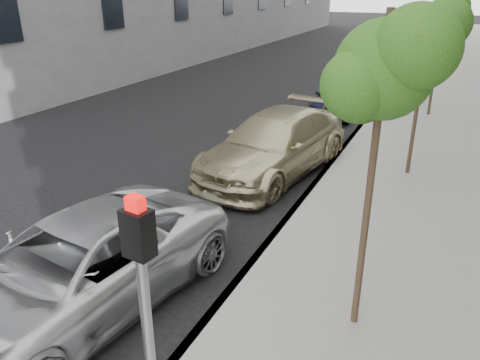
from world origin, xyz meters
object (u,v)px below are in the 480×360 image
Objects in this scene: tree_mid at (429,36)px; sedan_rear at (387,57)px; minivan at (77,268)px; sedan_blue at (338,97)px; tree_far at (445,16)px; sedan_black at (368,71)px; suv at (274,144)px; tree_near at (386,71)px; signal_pole at (146,317)px.

sedan_rear is (-3.33, 17.44, -2.99)m from tree_mid.
minivan reaches higher than sedan_blue.
sedan_blue is at bearing 120.64° from tree_mid.
tree_mid is 1.12× the size of sedan_blue.
sedan_black is at bearing 121.65° from tree_far.
suv is at bearing -91.74° from sedan_blue.
tree_near is 1.02× the size of sedan_rear.
sedan_black is at bearing 103.09° from signal_pole.
sedan_blue is (-3.33, -0.88, -3.03)m from tree_far.
tree_near is at bearing -81.05° from sedan_black.
signal_pole reaches higher than sedan_blue.
tree_near is at bearing 74.60° from signal_pole.
tree_far is 15.19m from minivan.
signal_pole is (-1.35, -16.16, -1.60)m from tree_far.
suv is at bearing 92.82° from minivan.
tree_near is 1.03× the size of tree_mid.
suv reaches higher than sedan_black.
sedan_blue is at bearing -90.78° from sedan_black.
minivan is at bearing 153.86° from signal_pole.
sedan_black is (0.66, 19.86, -0.08)m from minivan.
tree_mid is 12.84m from sedan_black.
suv reaches higher than minivan.
minivan is 13.48m from sedan_blue.
suv is (-3.38, 5.35, -3.03)m from tree_near.
tree_mid reaches higher than suv.
minivan is 25.29m from sedan_rear.
minivan reaches higher than sedan_black.
sedan_blue is 11.82m from sedan_rear.
minivan is (-4.07, -14.34, -2.95)m from tree_far.
sedan_black is (-0.02, 13.17, -0.14)m from suv.
suv is (-2.03, 8.51, -1.29)m from signal_pole.
tree_near is at bearing 26.89° from minivan.
minivan is (-4.07, -1.34, -3.09)m from tree_near.
sedan_blue is (-3.33, 12.12, -3.17)m from tree_near.
suv is at bearing -96.16° from sedan_rear.
suv is 1.37× the size of sedan_black.
sedan_black is at bearing 105.81° from tree_mid.
signal_pole reaches higher than minivan.
tree_mid reaches higher than sedan_black.
sedan_rear is at bearing 101.85° from signal_pole.
signal_pole is 0.71× the size of sedan_rear.
minivan is 19.87m from sedan_black.
tree_mid is at bearing -60.66° from sedan_blue.
suv is at bearing -113.84° from tree_far.
suv reaches higher than sedan_blue.
tree_near is 12.96m from sedan_blue.
minivan is (-4.07, -7.84, -2.89)m from tree_mid.
tree_near reaches higher than tree_mid.
signal_pole is 0.78× the size of sedan_black.
tree_near is 1.03× the size of tree_far.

